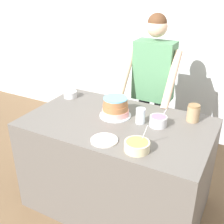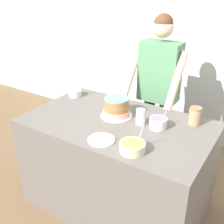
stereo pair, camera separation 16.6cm
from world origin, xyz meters
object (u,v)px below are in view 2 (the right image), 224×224
(frosting_bowl_pink, at_px, (75,93))
(ceramic_plate, at_px, (101,140))
(person_baker, at_px, (159,82))
(cake, at_px, (117,108))
(stoneware_jar, at_px, (195,116))
(drinking_glass, at_px, (141,117))
(frosting_bowl_purple, at_px, (158,122))
(frosting_bowl_olive, at_px, (133,147))

(frosting_bowl_pink, xyz_separation_m, ceramic_plate, (0.74, -0.59, -0.03))
(person_baker, bearing_deg, ceramic_plate, -88.26)
(cake, distance_m, frosting_bowl_pink, 0.64)
(frosting_bowl_pink, distance_m, stoneware_jar, 1.25)
(person_baker, distance_m, stoneware_jar, 0.72)
(stoneware_jar, bearing_deg, frosting_bowl_pink, -177.22)
(drinking_glass, relative_size, ceramic_plate, 0.64)
(ceramic_plate, height_order, stoneware_jar, stoneware_jar)
(cake, height_order, frosting_bowl_pink, cake)
(cake, relative_size, stoneware_jar, 1.87)
(frosting_bowl_pink, bearing_deg, cake, -15.34)
(frosting_bowl_purple, distance_m, stoneware_jar, 0.33)
(person_baker, distance_m, drinking_glass, 0.74)
(frosting_bowl_pink, xyz_separation_m, drinking_glass, (0.86, -0.19, 0.03))
(cake, relative_size, frosting_bowl_pink, 1.67)
(cake, distance_m, frosting_bowl_purple, 0.40)
(drinking_glass, bearing_deg, person_baker, 102.62)
(frosting_bowl_pink, height_order, drinking_glass, frosting_bowl_pink)
(person_baker, xyz_separation_m, drinking_glass, (0.16, -0.72, -0.07))
(cake, relative_size, frosting_bowl_olive, 1.45)
(frosting_bowl_pink, relative_size, drinking_glass, 1.27)
(drinking_glass, bearing_deg, cake, 175.82)
(frosting_bowl_olive, relative_size, stoneware_jar, 1.29)
(drinking_glass, height_order, ceramic_plate, drinking_glass)
(frosting_bowl_pink, xyz_separation_m, stoneware_jar, (1.25, 0.06, 0.04))
(person_baker, xyz_separation_m, frosting_bowl_olive, (0.30, -1.12, -0.09))
(ceramic_plate, xyz_separation_m, stoneware_jar, (0.51, 0.65, 0.07))
(frosting_bowl_pink, bearing_deg, ceramic_plate, -38.54)
(stoneware_jar, bearing_deg, cake, -160.15)
(person_baker, distance_m, frosting_bowl_purple, 0.77)
(frosting_bowl_olive, bearing_deg, frosting_bowl_purple, 88.94)
(person_baker, bearing_deg, frosting_bowl_olive, -74.76)
(frosting_bowl_purple, distance_m, drinking_glass, 0.16)
(frosting_bowl_purple, relative_size, drinking_glass, 1.11)
(stoneware_jar, bearing_deg, frosting_bowl_purple, -136.03)
(cake, relative_size, ceramic_plate, 1.35)
(frosting_bowl_pink, relative_size, ceramic_plate, 0.81)
(cake, xyz_separation_m, ceramic_plate, (0.12, -0.42, -0.07))
(cake, bearing_deg, stoneware_jar, 19.85)
(frosting_bowl_olive, bearing_deg, ceramic_plate, 179.53)
(frosting_bowl_olive, height_order, drinking_glass, frosting_bowl_olive)
(person_baker, relative_size, frosting_bowl_pink, 10.19)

